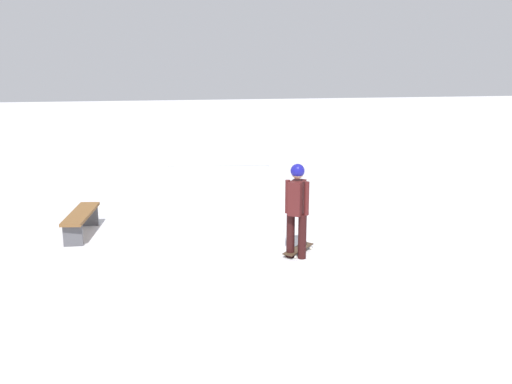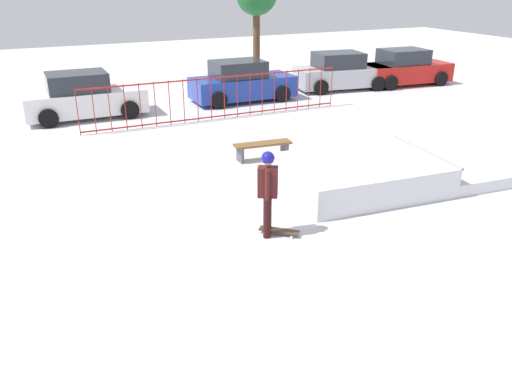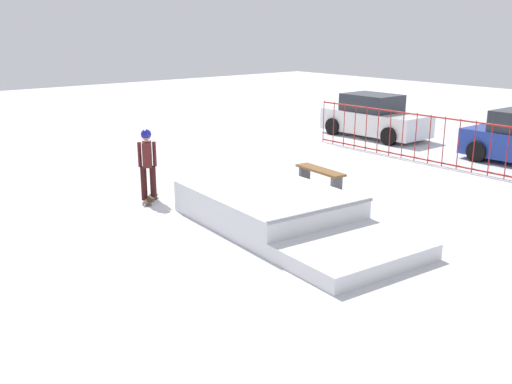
% 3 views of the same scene
% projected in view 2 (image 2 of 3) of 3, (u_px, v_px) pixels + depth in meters
% --- Properties ---
extents(ground_plane, '(60.00, 60.00, 0.00)m').
position_uv_depth(ground_plane, '(330.00, 191.00, 12.10)').
color(ground_plane, silver).
extents(skate_ramp, '(5.60, 3.05, 0.74)m').
position_uv_depth(skate_ramp, '(378.00, 174.00, 12.29)').
color(skate_ramp, silver).
rests_on(skate_ramp, ground).
extents(skater, '(0.44, 0.39, 1.73)m').
position_uv_depth(skater, '(268.00, 187.00, 9.71)').
color(skater, black).
rests_on(skater, ground).
extents(skateboard, '(0.72, 0.69, 0.09)m').
position_uv_depth(skateboard, '(279.00, 231.00, 10.09)').
color(skateboard, '#3F2D1E').
rests_on(skateboard, ground).
extents(perimeter_fence, '(9.41, 0.06, 1.50)m').
position_uv_depth(perimeter_fence, '(218.00, 97.00, 17.79)').
color(perimeter_fence, maroon).
rests_on(perimeter_fence, ground).
extents(park_bench, '(1.63, 0.57, 0.48)m').
position_uv_depth(park_bench, '(263.00, 147.00, 14.03)').
color(park_bench, brown).
rests_on(park_bench, ground).
extents(parked_car_white, '(4.10, 1.93, 1.60)m').
position_uv_depth(parked_car_white, '(84.00, 97.00, 18.01)').
color(parked_car_white, white).
rests_on(parked_car_white, ground).
extents(parked_car_blue, '(4.12, 1.95, 1.60)m').
position_uv_depth(parked_car_blue, '(242.00, 83.00, 20.38)').
color(parked_car_blue, '#1E3899').
rests_on(parked_car_blue, ground).
extents(parked_car_silver, '(4.30, 2.38, 1.60)m').
position_uv_depth(parked_car_silver, '(341.00, 73.00, 22.47)').
color(parked_car_silver, '#B7B7BC').
rests_on(parked_car_silver, ground).
extents(parked_car_red, '(4.22, 2.16, 1.60)m').
position_uv_depth(parked_car_red, '(405.00, 69.00, 23.40)').
color(parked_car_red, red).
rests_on(parked_car_red, ground).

